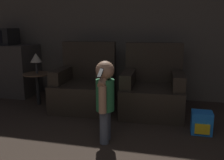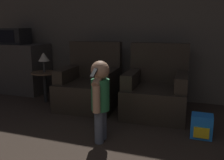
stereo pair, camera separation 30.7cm
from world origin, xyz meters
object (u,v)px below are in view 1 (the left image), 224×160
Objects in this scene: armchair_left at (85,86)px; toy_backpack at (202,123)px; lamp at (36,58)px; microwave at (2,36)px; person_toddler at (105,95)px; armchair_right at (152,90)px.

armchair_left reaches higher than toy_backpack.
lamp is at bearing -179.03° from armchair_left.
toy_backpack is 0.56× the size of microwave.
person_toddler is 1.75m from lamp.
armchair_right is at bearing 2.11° from lamp.
microwave is at bearing 169.22° from armchair_right.
armchair_left is 2.11× the size of microwave.
toy_backpack is 0.83× the size of lamp.
armchair_right is (1.03, 0.00, 0.00)m from armchair_left.
armchair_left and armchair_right have the same top height.
armchair_left is at bearing 177.17° from armchair_right.
microwave is (-2.32, 1.48, 0.53)m from person_toddler.
person_toddler is 1.88× the size of microwave.
microwave is (-1.69, 0.38, 0.73)m from armchair_left.
armchair_left reaches higher than lamp.
toy_backpack is 2.58m from lamp.
microwave reaches higher than armchair_right.
microwave reaches higher than armchair_left.
lamp is at bearing -129.33° from person_toddler.
armchair_right is 0.91m from toy_backpack.
person_toddler reaches higher than toy_backpack.
person_toddler is 1.21m from toy_backpack.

